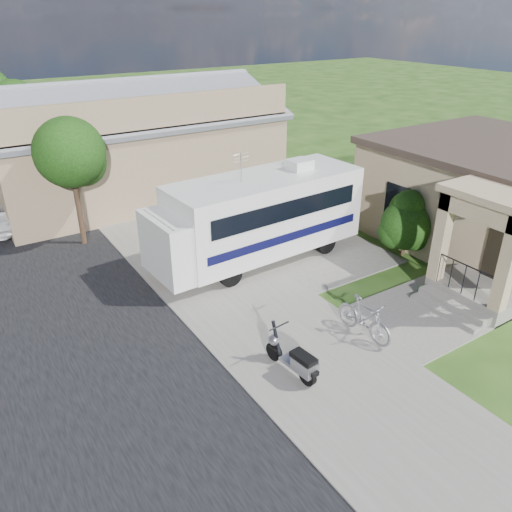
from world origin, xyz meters
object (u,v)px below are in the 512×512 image
motorhome (258,215)px  bicycle (364,320)px  scooter (294,359)px  shrub (406,222)px  garden_hose (424,292)px

motorhome → bicycle: motorhome is taller
scooter → bicycle: (2.43, 0.25, 0.05)m
motorhome → scooter: bearing=-118.4°
shrub → garden_hose: 3.00m
bicycle → garden_hose: size_ratio=4.72×
shrub → garden_hose: (-1.56, -2.30, -1.12)m
motorhome → garden_hose: bearing=-61.1°
scooter → bicycle: scooter is taller
shrub → garden_hose: shrub is taller
motorhome → scooter: (-2.63, -5.56, -1.13)m
motorhome → garden_hose: (2.92, -4.69, -1.53)m
shrub → bicycle: shrub is taller
scooter → garden_hose: (5.55, 0.86, -0.40)m
motorhome → shrub: size_ratio=3.16×
shrub → scooter: shrub is taller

